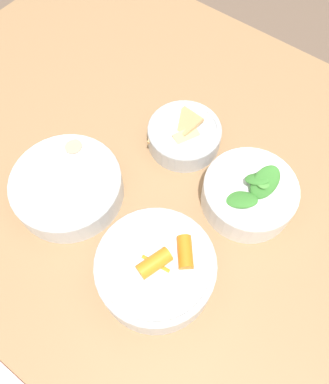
% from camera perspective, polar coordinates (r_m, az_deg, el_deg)
% --- Properties ---
extents(ground_plane, '(10.00, 10.00, 0.00)m').
position_cam_1_polar(ground_plane, '(1.34, 1.55, -15.25)').
color(ground_plane, brown).
extents(dining_table, '(1.27, 0.89, 0.74)m').
position_cam_1_polar(dining_table, '(0.74, 2.72, -4.47)').
color(dining_table, '#99724C').
rests_on(dining_table, ground_plane).
extents(bowl_carrots, '(0.18, 0.18, 0.08)m').
position_cam_1_polar(bowl_carrots, '(0.56, -1.30, -11.63)').
color(bowl_carrots, silver).
rests_on(bowl_carrots, dining_table).
extents(bowl_greens, '(0.15, 0.15, 0.09)m').
position_cam_1_polar(bowl_greens, '(0.63, 12.88, -0.06)').
color(bowl_greens, white).
rests_on(bowl_greens, dining_table).
extents(bowl_beans_hotdog, '(0.18, 0.18, 0.05)m').
position_cam_1_polar(bowl_beans_hotdog, '(0.65, -14.51, 0.79)').
color(bowl_beans_hotdog, silver).
rests_on(bowl_beans_hotdog, dining_table).
extents(bowl_cookies, '(0.13, 0.13, 0.05)m').
position_cam_1_polar(bowl_cookies, '(0.69, 3.00, 8.71)').
color(bowl_cookies, silver).
rests_on(bowl_cookies, dining_table).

